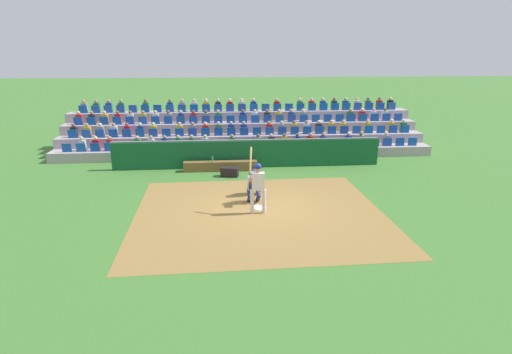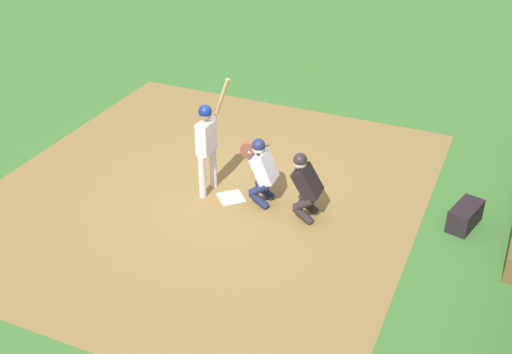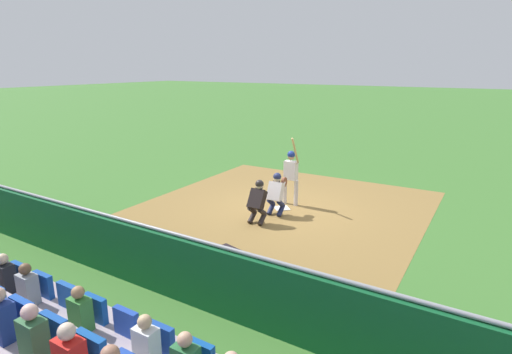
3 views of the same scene
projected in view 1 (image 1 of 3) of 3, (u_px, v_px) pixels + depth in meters
ground_plane at (258, 208)px, 14.72m from camera, size 160.00×160.00×0.00m
infield_dirt_patch at (259, 213)px, 14.24m from camera, size 8.47×7.85×0.01m
home_plate_marker at (258, 208)px, 14.71m from camera, size 0.62×0.62×0.02m
batter_at_plate at (258, 183)px, 13.95m from camera, size 0.57×0.51×2.23m
catcher_crouching at (253, 184)px, 15.03m from camera, size 0.49×0.73×1.29m
home_plate_umpire at (255, 178)px, 15.89m from camera, size 0.48×0.52×1.25m
dugout_wall at (248, 154)px, 19.81m from camera, size 12.52×0.24×1.33m
dugout_bench at (221, 166)px, 19.30m from camera, size 3.35×0.40×0.44m
water_bottle_on_bench at (212, 159)px, 19.12m from camera, size 0.07×0.07×0.26m
equipment_duffel_bag at (230, 172)px, 18.41m from camera, size 0.82×0.53×0.40m
bleacher_stand at (243, 135)px, 23.60m from camera, size 19.47×4.20×2.69m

